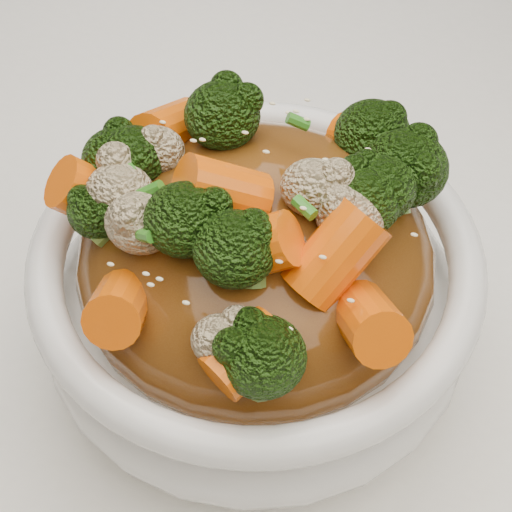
% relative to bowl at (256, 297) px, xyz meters
% --- Properties ---
extents(tablecloth, '(1.20, 0.80, 0.04)m').
position_rel_bowl_xyz_m(tablecloth, '(0.04, 0.02, -0.06)').
color(tablecloth, white).
rests_on(tablecloth, dining_table).
extents(bowl, '(0.25, 0.25, 0.08)m').
position_rel_bowl_xyz_m(bowl, '(0.00, 0.00, 0.00)').
color(bowl, white).
rests_on(bowl, tablecloth).
extents(sauce_base, '(0.20, 0.20, 0.09)m').
position_rel_bowl_xyz_m(sauce_base, '(0.00, 0.00, 0.03)').
color(sauce_base, '#5D3310').
rests_on(sauce_base, bowl).
extents(carrots, '(0.20, 0.20, 0.05)m').
position_rel_bowl_xyz_m(carrots, '(0.00, 0.00, 0.09)').
color(carrots, '#F46107').
rests_on(carrots, sauce_base).
extents(broccoli, '(0.20, 0.20, 0.04)m').
position_rel_bowl_xyz_m(broccoli, '(0.00, 0.00, 0.09)').
color(broccoli, black).
rests_on(broccoli, sauce_base).
extents(cauliflower, '(0.20, 0.20, 0.04)m').
position_rel_bowl_xyz_m(cauliflower, '(0.00, 0.00, 0.09)').
color(cauliflower, '#C5B187').
rests_on(cauliflower, sauce_base).
extents(scallions, '(0.15, 0.15, 0.02)m').
position_rel_bowl_xyz_m(scallions, '(0.00, -0.00, 0.09)').
color(scallions, '#2B761B').
rests_on(scallions, sauce_base).
extents(sesame_seeds, '(0.18, 0.18, 0.01)m').
position_rel_bowl_xyz_m(sesame_seeds, '(0.00, -0.00, 0.09)').
color(sesame_seeds, beige).
rests_on(sesame_seeds, sauce_base).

